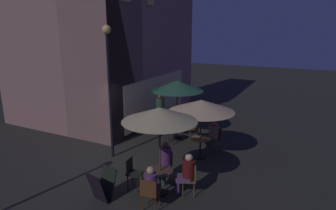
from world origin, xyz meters
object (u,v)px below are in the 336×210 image
(cafe_table_0, at_px, (160,177))
(patron_seated_2, at_px, (152,184))
(patio_umbrella_0, at_px, (160,115))
(patio_umbrella_1, at_px, (177,86))
(cafe_table_2, at_px, (200,144))
(cafe_chair_6, at_px, (170,130))
(patio_umbrella_2, at_px, (201,106))
(cafe_chair_4, at_px, (184,120))
(patron_seated_3, at_px, (213,134))
(cafe_chair_1, at_px, (166,163))
(patron_standing_4, at_px, (160,113))
(street_lamp_near_corner, at_px, (109,73))
(cafe_chair_5, at_px, (160,122))
(patron_seated_0, at_px, (187,172))
(patron_seated_1, at_px, (165,159))
(cafe_chair_3, at_px, (150,191))
(cafe_chair_0, at_px, (192,177))
(cafe_chair_2, at_px, (132,170))
(cafe_chair_8, at_px, (215,137))
(cafe_chair_7, at_px, (196,126))
(cafe_table_1, at_px, (177,126))
(menu_sandwich_board, at_px, (102,185))

(cafe_table_0, distance_m, patron_seated_2, 0.70)
(patio_umbrella_0, xyz_separation_m, patio_umbrella_1, (4.23, 1.46, -0.07))
(cafe_table_2, bearing_deg, cafe_chair_6, 65.65)
(patio_umbrella_2, height_order, cafe_chair_4, patio_umbrella_2)
(patio_umbrella_0, distance_m, patron_seated_3, 3.80)
(patio_umbrella_2, xyz_separation_m, cafe_chair_1, (-1.91, 0.40, -1.41))
(patio_umbrella_1, height_order, cafe_chair_4, patio_umbrella_1)
(patio_umbrella_0, relative_size, patio_umbrella_2, 1.09)
(patio_umbrella_2, distance_m, patron_standing_4, 3.48)
(cafe_table_2, bearing_deg, street_lamp_near_corner, 114.67)
(cafe_chair_5, relative_size, patron_seated_3, 0.79)
(patron_seated_0, distance_m, patron_seated_1, 0.96)
(street_lamp_near_corner, relative_size, cafe_chair_3, 5.21)
(patio_umbrella_2, xyz_separation_m, cafe_chair_3, (-3.56, 0.02, -1.40))
(patio_umbrella_1, height_order, patron_seated_2, patio_umbrella_1)
(cafe_chair_0, bearing_deg, street_lamp_near_corner, -40.53)
(cafe_chair_2, bearing_deg, patio_umbrella_1, 90.64)
(street_lamp_near_corner, xyz_separation_m, cafe_chair_3, (-2.23, -2.87, -2.53))
(cafe_chair_6, relative_size, patron_seated_3, 0.77)
(cafe_chair_3, distance_m, patron_seated_1, 1.57)
(cafe_table_2, relative_size, patron_seated_0, 0.61)
(patio_umbrella_2, xyz_separation_m, cafe_chair_8, (0.82, -0.28, -1.39))
(cafe_chair_3, xyz_separation_m, patron_seated_1, (1.52, 0.34, 0.17))
(street_lamp_near_corner, bearing_deg, cafe_chair_7, -34.59)
(cafe_table_1, xyz_separation_m, patio_umbrella_0, (-4.23, -1.46, 1.80))
(patron_seated_3, bearing_deg, patron_seated_0, 23.89)
(cafe_chair_7, bearing_deg, patron_seated_1, 84.03)
(cafe_chair_0, distance_m, cafe_chair_8, 3.21)
(patron_seated_1, bearing_deg, cafe_table_2, 153.77)
(patio_umbrella_2, height_order, cafe_chair_8, patio_umbrella_2)
(cafe_chair_4, height_order, patron_seated_3, patron_seated_3)
(patron_standing_4, bearing_deg, patron_seated_0, 9.60)
(cafe_chair_4, bearing_deg, patron_seated_0, 22.93)
(street_lamp_near_corner, xyz_separation_m, cafe_chair_0, (-1.05, -3.54, -2.53))
(patron_standing_4, bearing_deg, menu_sandwich_board, -13.90)
(cafe_table_2, distance_m, cafe_chair_3, 3.56)
(cafe_chair_5, height_order, cafe_chair_7, cafe_chair_5)
(patron_standing_4, bearing_deg, cafe_table_2, 27.59)
(patio_umbrella_1, bearing_deg, patron_seated_2, -162.11)
(patio_umbrella_0, height_order, cafe_chair_2, patio_umbrella_0)
(patron_seated_0, distance_m, patron_seated_3, 3.13)
(cafe_table_0, bearing_deg, cafe_table_2, -3.39)
(cafe_chair_2, relative_size, patron_standing_4, 0.54)
(cafe_chair_4, bearing_deg, cafe_table_2, 34.01)
(cafe_table_2, distance_m, patio_umbrella_1, 2.80)
(cafe_table_2, bearing_deg, patron_seated_0, -168.00)
(cafe_chair_8, xyz_separation_m, patron_standing_4, (1.11, 2.95, 0.30))
(cafe_table_0, height_order, cafe_chair_0, cafe_chair_0)
(cafe_table_2, xyz_separation_m, patron_seated_0, (-2.43, -0.52, 0.16))
(patio_umbrella_0, bearing_deg, cafe_chair_7, 8.47)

